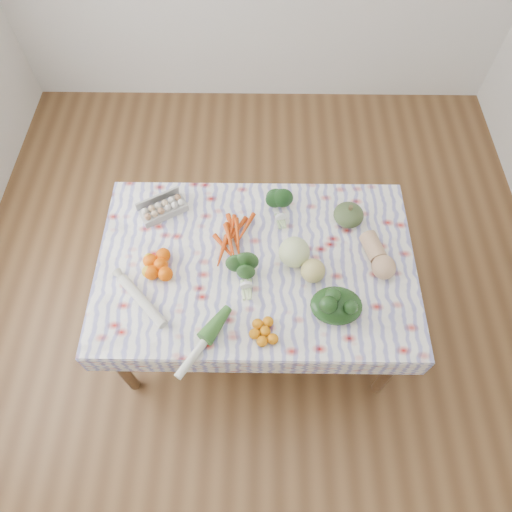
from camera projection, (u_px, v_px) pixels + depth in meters
ground at (256, 320)px, 3.03m from camera, size 4.50×4.50×0.00m
dining_table at (256, 270)px, 2.45m from camera, size 1.60×1.00×0.75m
tablecloth at (256, 262)px, 2.38m from camera, size 1.66×1.06×0.01m
egg_carton at (164, 210)px, 2.51m from camera, size 0.27×0.22×0.07m
carrot_bunch at (235, 241)px, 2.41m from camera, size 0.25×0.22×0.04m
kale_bunch at (279, 207)px, 2.48m from camera, size 0.18×0.16×0.14m
kabocha_squash at (349, 215)px, 2.47m from camera, size 0.21×0.21×0.11m
cabbage at (294, 252)px, 2.31m from camera, size 0.21×0.21×0.16m
butternut_squash at (378, 255)px, 2.33m from camera, size 0.19×0.29×0.12m
orange_cluster at (161, 265)px, 2.32m from camera, size 0.28×0.28×0.08m
broccoli at (245, 275)px, 2.27m from camera, size 0.18×0.18×0.11m
mandarin_cluster at (265, 331)px, 2.15m from camera, size 0.21×0.21×0.05m
grapefruit at (313, 271)px, 2.28m from camera, size 0.16×0.16×0.12m
spinach_bag at (336, 306)px, 2.18m from camera, size 0.31×0.28×0.11m
daikon at (142, 301)px, 2.23m from camera, size 0.29×0.30×0.05m
leek at (203, 343)px, 2.12m from camera, size 0.25×0.35×0.04m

